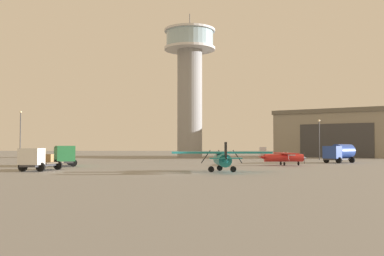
{
  "coord_description": "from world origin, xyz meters",
  "views": [
    {
      "loc": [
        3.89,
        -45.08,
        2.74
      ],
      "look_at": [
        0.79,
        30.63,
        5.82
      ],
      "focal_mm": 41.4,
      "sensor_mm": 36.0,
      "label": 1
    }
  ],
  "objects_px": {
    "light_post_north": "(319,136)",
    "airplane_teal": "(222,158)",
    "truck_fuel_tanker_blue": "(340,152)",
    "truck_flatbed_white": "(37,160)",
    "light_post_centre": "(20,131)",
    "truck_box_green": "(64,154)",
    "car_yellow": "(61,156)",
    "airplane_red": "(283,157)",
    "control_tower": "(190,77)"
  },
  "relations": [
    {
      "from": "truck_flatbed_white",
      "to": "airplane_teal",
      "type": "bearing_deg",
      "value": 93.92
    },
    {
      "from": "control_tower",
      "to": "airplane_red",
      "type": "height_order",
      "value": "control_tower"
    },
    {
      "from": "airplane_red",
      "to": "light_post_centre",
      "type": "distance_m",
      "value": 53.41
    },
    {
      "from": "control_tower",
      "to": "light_post_north",
      "type": "bearing_deg",
      "value": -36.9
    },
    {
      "from": "control_tower",
      "to": "truck_fuel_tanker_blue",
      "type": "bearing_deg",
      "value": -52.54
    },
    {
      "from": "airplane_teal",
      "to": "truck_flatbed_white",
      "type": "xyz_separation_m",
      "value": [
        -20.17,
        1.3,
        -0.24
      ]
    },
    {
      "from": "truck_box_green",
      "to": "light_post_north",
      "type": "distance_m",
      "value": 49.49
    },
    {
      "from": "airplane_teal",
      "to": "truck_box_green",
      "type": "bearing_deg",
      "value": 54.21
    },
    {
      "from": "airplane_red",
      "to": "truck_flatbed_white",
      "type": "xyz_separation_m",
      "value": [
        -29.18,
        -14.93,
        0.0
      ]
    },
    {
      "from": "car_yellow",
      "to": "airplane_red",
      "type": "bearing_deg",
      "value": -147.1
    },
    {
      "from": "control_tower",
      "to": "truck_fuel_tanker_blue",
      "type": "distance_m",
      "value": 46.19
    },
    {
      "from": "light_post_north",
      "to": "light_post_centre",
      "type": "bearing_deg",
      "value": -179.19
    },
    {
      "from": "airplane_teal",
      "to": "truck_box_green",
      "type": "distance_m",
      "value": 24.73
    },
    {
      "from": "airplane_red",
      "to": "light_post_centre",
      "type": "relative_size",
      "value": 0.91
    },
    {
      "from": "car_yellow",
      "to": "control_tower",
      "type": "bearing_deg",
      "value": -75.58
    },
    {
      "from": "control_tower",
      "to": "car_yellow",
      "type": "xyz_separation_m",
      "value": [
        -24.03,
        -21.86,
        -18.74
      ]
    },
    {
      "from": "truck_fuel_tanker_blue",
      "to": "truck_box_green",
      "type": "bearing_deg",
      "value": -22.13
    },
    {
      "from": "airplane_red",
      "to": "airplane_teal",
      "type": "distance_m",
      "value": 18.57
    },
    {
      "from": "airplane_teal",
      "to": "light_post_centre",
      "type": "bearing_deg",
      "value": 40.19
    },
    {
      "from": "light_post_north",
      "to": "airplane_teal",
      "type": "bearing_deg",
      "value": -116.3
    },
    {
      "from": "airplane_teal",
      "to": "car_yellow",
      "type": "xyz_separation_m",
      "value": [
        -30.19,
        38.16,
        -0.72
      ]
    },
    {
      "from": "airplane_teal",
      "to": "truck_box_green",
      "type": "relative_size",
      "value": 1.52
    },
    {
      "from": "airplane_red",
      "to": "truck_fuel_tanker_blue",
      "type": "xyz_separation_m",
      "value": [
        10.76,
        9.95,
        0.48
      ]
    },
    {
      "from": "car_yellow",
      "to": "light_post_north",
      "type": "relative_size",
      "value": 0.61
    },
    {
      "from": "airplane_teal",
      "to": "truck_flatbed_white",
      "type": "height_order",
      "value": "airplane_teal"
    },
    {
      "from": "car_yellow",
      "to": "light_post_centre",
      "type": "bearing_deg",
      "value": 52.82
    },
    {
      "from": "truck_flatbed_white",
      "to": "light_post_north",
      "type": "relative_size",
      "value": 0.8
    },
    {
      "from": "airplane_red",
      "to": "light_post_north",
      "type": "relative_size",
      "value": 1.12
    },
    {
      "from": "airplane_red",
      "to": "light_post_centre",
      "type": "xyz_separation_m",
      "value": [
        -47.83,
        23.34,
        4.49
      ]
    },
    {
      "from": "light_post_centre",
      "to": "car_yellow",
      "type": "bearing_deg",
      "value": -9.3
    },
    {
      "from": "airplane_red",
      "to": "light_post_north",
      "type": "height_order",
      "value": "light_post_north"
    },
    {
      "from": "truck_box_green",
      "to": "light_post_centre",
      "type": "xyz_separation_m",
      "value": [
        -17.74,
        26.64,
        4.11
      ]
    },
    {
      "from": "control_tower",
      "to": "truck_box_green",
      "type": "height_order",
      "value": "control_tower"
    },
    {
      "from": "car_yellow",
      "to": "truck_flatbed_white",
      "type": "bearing_deg",
      "value": 167.32
    },
    {
      "from": "truck_flatbed_white",
      "to": "light_post_centre",
      "type": "distance_m",
      "value": 42.81
    },
    {
      "from": "airplane_teal",
      "to": "light_post_centre",
      "type": "xyz_separation_m",
      "value": [
        -38.82,
        39.57,
        4.24
      ]
    },
    {
      "from": "airplane_red",
      "to": "truck_box_green",
      "type": "distance_m",
      "value": 30.27
    },
    {
      "from": "control_tower",
      "to": "light_post_centre",
      "type": "xyz_separation_m",
      "value": [
        -32.66,
        -20.45,
        -13.78
      ]
    },
    {
      "from": "truck_box_green",
      "to": "car_yellow",
      "type": "xyz_separation_m",
      "value": [
        -9.11,
        25.23,
        -0.85
      ]
    },
    {
      "from": "truck_box_green",
      "to": "truck_flatbed_white",
      "type": "height_order",
      "value": "truck_box_green"
    },
    {
      "from": "car_yellow",
      "to": "airplane_teal",
      "type": "bearing_deg",
      "value": -169.53
    },
    {
      "from": "control_tower",
      "to": "car_yellow",
      "type": "bearing_deg",
      "value": -137.7
    },
    {
      "from": "light_post_centre",
      "to": "control_tower",
      "type": "bearing_deg",
      "value": 32.05
    },
    {
      "from": "airplane_red",
      "to": "airplane_teal",
      "type": "xyz_separation_m",
      "value": [
        -9.01,
        -16.23,
        0.25
      ]
    },
    {
      "from": "airplane_red",
      "to": "light_post_north",
      "type": "xyz_separation_m",
      "value": [
        10.96,
        24.17,
        3.54
      ]
    },
    {
      "from": "airplane_teal",
      "to": "truck_flatbed_white",
      "type": "distance_m",
      "value": 20.22
    },
    {
      "from": "control_tower",
      "to": "car_yellow",
      "type": "height_order",
      "value": "control_tower"
    },
    {
      "from": "truck_box_green",
      "to": "truck_fuel_tanker_blue",
      "type": "bearing_deg",
      "value": -95.31
    },
    {
      "from": "truck_fuel_tanker_blue",
      "to": "truck_flatbed_white",
      "type": "bearing_deg",
      "value": -8.18
    },
    {
      "from": "control_tower",
      "to": "light_post_north",
      "type": "height_order",
      "value": "control_tower"
    }
  ]
}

